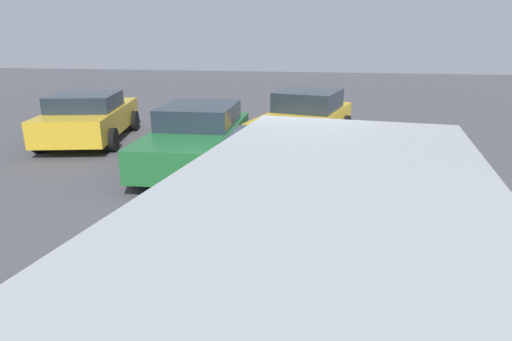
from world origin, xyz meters
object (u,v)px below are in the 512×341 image
parked_sedan_behind_left (198,136)px  parked_sedan_row_back_center (305,118)px  art_car_decorated (276,183)px  parked_sedan_row_back_far (89,117)px

parked_sedan_behind_left → parked_sedan_row_back_center: bearing=138.2°
art_car_decorated → parked_sedan_behind_left: art_car_decorated is taller
art_car_decorated → parked_sedan_row_back_center: size_ratio=0.95×
art_car_decorated → parked_sedan_row_back_center: bearing=177.6°
art_car_decorated → parked_sedan_row_back_far: art_car_decorated is taller
art_car_decorated → parked_sedan_row_back_center: (5.61, -0.10, 0.01)m
art_car_decorated → parked_sedan_behind_left: size_ratio=1.02×
parked_sedan_row_back_center → parked_sedan_behind_left: (-2.74, 2.24, 0.00)m
art_car_decorated → parked_sedan_behind_left: bearing=-144.6°
parked_sedan_row_back_center → parked_sedan_row_back_far: bearing=-68.8°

